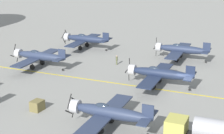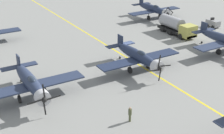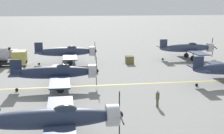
% 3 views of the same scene
% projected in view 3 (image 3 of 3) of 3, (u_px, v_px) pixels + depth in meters
% --- Properties ---
extents(ground_plane, '(400.00, 400.00, 0.00)m').
position_uv_depth(ground_plane, '(23.00, 88.00, 36.57)').
color(ground_plane, gray).
extents(taxiway_stripe, '(0.30, 160.00, 0.01)m').
position_uv_depth(taxiway_stripe, '(23.00, 88.00, 36.57)').
color(taxiway_stripe, yellow).
rests_on(taxiway_stripe, ground).
extents(airplane_far_left, '(12.00, 9.98, 3.77)m').
position_uv_depth(airplane_far_left, '(188.00, 48.00, 54.74)').
color(airplane_far_left, '#313B55').
rests_on(airplane_far_left, ground).
extents(airplane_mid_left, '(12.00, 9.98, 3.65)m').
position_uv_depth(airplane_mid_left, '(67.00, 52.00, 50.61)').
color(airplane_mid_left, '#28334C').
rests_on(airplane_mid_left, ground).
extents(airplane_mid_right, '(12.00, 9.98, 3.80)m').
position_uv_depth(airplane_mid_right, '(55.00, 119.00, 21.50)').
color(airplane_mid_right, '#252F49').
rests_on(airplane_mid_right, ground).
extents(airplane_mid_center, '(12.00, 9.98, 3.79)m').
position_uv_depth(airplane_mid_center, '(57.00, 73.00, 35.67)').
color(airplane_mid_center, '#1E2841').
rests_on(airplane_mid_center, ground).
extents(fuel_tanker, '(2.68, 8.00, 2.98)m').
position_uv_depth(fuel_tanker, '(0.00, 57.00, 48.68)').
color(fuel_tanker, black).
rests_on(fuel_tanker, ground).
extents(tow_tractor, '(1.57, 2.60, 1.79)m').
position_uv_depth(tow_tractor, '(11.00, 53.00, 57.64)').
color(tow_tractor, gray).
rests_on(tow_tractor, ground).
extents(ground_crew_walking, '(0.36, 0.36, 1.64)m').
position_uv_depth(ground_crew_walking, '(158.00, 98.00, 29.90)').
color(ground_crew_walking, '#515638').
rests_on(ground_crew_walking, ground).
extents(supply_crate_by_tanker, '(1.65, 1.41, 1.29)m').
position_uv_depth(supply_crate_by_tanker, '(129.00, 60.00, 51.19)').
color(supply_crate_by_tanker, brown).
rests_on(supply_crate_by_tanker, ground).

